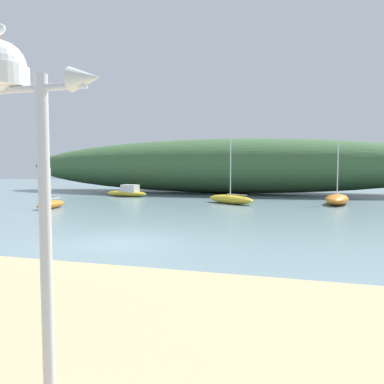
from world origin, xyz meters
name	(u,v)px	position (x,y,z in m)	size (l,w,h in m)	color
ground_plane	(121,242)	(0.00, 0.00, 0.00)	(120.00, 120.00, 0.00)	gray
distant_hill	(223,166)	(-1.40, 26.33, 2.81)	(45.48, 10.13, 5.61)	#3D6038
mast_structure	(14,101)	(3.11, -8.53, 3.29)	(1.41, 0.56, 3.70)	silver
sailboat_inner_mooring	(51,204)	(-9.24, 8.57, 0.27)	(0.92, 2.75, 2.61)	orange
sailboat_far_left	(230,199)	(1.37, 14.82, 0.34)	(4.18, 3.33, 4.99)	gold
motorboat_far_right	(127,192)	(-8.80, 18.90, 0.40)	(4.29, 1.85, 1.09)	gold
sailboat_off_point	(337,199)	(8.82, 16.31, 0.38)	(2.27, 4.47, 4.71)	orange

